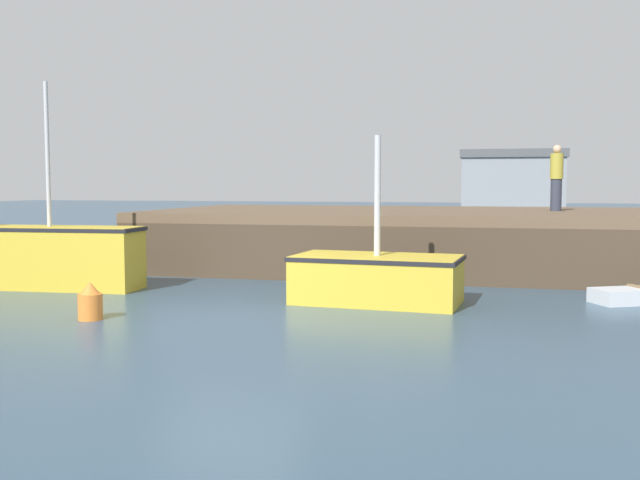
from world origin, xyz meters
TOP-DOWN VIEW (x-y plane):
  - ground at (0.00, 0.00)m, footprint 120.00×160.00m
  - pier at (2.57, 7.79)m, footprint 14.58×7.44m
  - fishing_boat_near_left at (-5.05, 2.19)m, footprint 4.30×1.43m
  - fishing_boat_near_right at (2.30, 1.94)m, footprint 3.31×1.88m
  - rowboat at (7.22, 3.16)m, footprint 1.96×1.48m
  - dockworker at (6.06, 8.42)m, footprint 0.34×0.34m
  - warehouse at (5.60, 36.54)m, footprint 6.39×6.47m
  - mooring_buoy_foreground at (-2.12, -0.88)m, footprint 0.41×0.41m

SIDE VIEW (x-z plane):
  - ground at x=0.00m, z-range -0.10..0.00m
  - rowboat at x=7.22m, z-range -0.02..0.30m
  - mooring_buoy_foreground at x=-2.12m, z-range -0.03..0.61m
  - fishing_boat_near_right at x=2.30m, z-range -1.10..2.10m
  - fishing_boat_near_left at x=-5.05m, z-range -1.46..3.01m
  - pier at x=2.57m, z-range 0.52..2.09m
  - warehouse at x=5.60m, z-range 0.02..4.43m
  - dockworker at x=6.06m, z-range 1.57..3.32m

